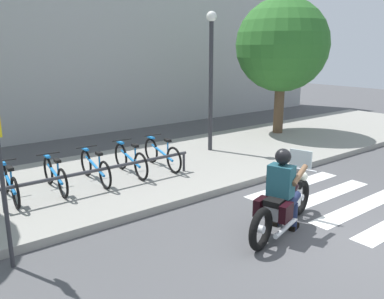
# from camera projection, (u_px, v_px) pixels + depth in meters

# --- Properties ---
(ground_plane) EXTENTS (48.00, 48.00, 0.00)m
(ground_plane) POSITION_uv_depth(u_px,v_px,m) (360.00, 244.00, 6.33)
(ground_plane) COLOR #4C4C4F
(sidewalk) EXTENTS (24.00, 4.40, 0.15)m
(sidewalk) POSITION_uv_depth(u_px,v_px,m) (172.00, 165.00, 10.26)
(sidewalk) COLOR gray
(sidewalk) RESTS_ON ground
(crosswalk_stripe_3) EXTENTS (2.80, 0.40, 0.01)m
(crosswalk_stripe_3) POSITION_uv_depth(u_px,v_px,m) (360.00, 207.00, 7.78)
(crosswalk_stripe_3) COLOR white
(crosswalk_stripe_3) RESTS_ON ground
(crosswalk_stripe_4) EXTENTS (2.80, 0.40, 0.01)m
(crosswalk_stripe_4) POSITION_uv_depth(u_px,v_px,m) (324.00, 195.00, 8.39)
(crosswalk_stripe_4) COLOR white
(crosswalk_stripe_4) RESTS_ON ground
(crosswalk_stripe_5) EXTENTS (2.80, 0.40, 0.01)m
(crosswalk_stripe_5) POSITION_uv_depth(u_px,v_px,m) (294.00, 185.00, 9.00)
(crosswalk_stripe_5) COLOR white
(crosswalk_stripe_5) RESTS_ON ground
(motorcycle) EXTENTS (2.27, 0.92, 1.27)m
(motorcycle) POSITION_uv_depth(u_px,v_px,m) (283.00, 204.00, 6.69)
(motorcycle) COLOR black
(motorcycle) RESTS_ON ground
(rider) EXTENTS (0.73, 0.65, 1.46)m
(rider) POSITION_uv_depth(u_px,v_px,m) (283.00, 184.00, 6.54)
(rider) COLOR #1E4C59
(rider) RESTS_ON ground
(bicycle_0) EXTENTS (0.48, 1.61, 0.73)m
(bicycle_0) POSITION_uv_depth(u_px,v_px,m) (10.00, 184.00, 7.63)
(bicycle_0) COLOR black
(bicycle_0) RESTS_ON sidewalk
(bicycle_1) EXTENTS (0.48, 1.60, 0.73)m
(bicycle_1) POSITION_uv_depth(u_px,v_px,m) (55.00, 175.00, 8.16)
(bicycle_1) COLOR black
(bicycle_1) RESTS_ON sidewalk
(bicycle_2) EXTENTS (0.48, 1.70, 0.73)m
(bicycle_2) POSITION_uv_depth(u_px,v_px,m) (95.00, 167.00, 8.69)
(bicycle_2) COLOR black
(bicycle_2) RESTS_ON sidewalk
(bicycle_3) EXTENTS (0.48, 1.67, 0.77)m
(bicycle_3) POSITION_uv_depth(u_px,v_px,m) (130.00, 160.00, 9.21)
(bicycle_3) COLOR black
(bicycle_3) RESTS_ON sidewalk
(bicycle_4) EXTENTS (0.48, 1.72, 0.77)m
(bicycle_4) POSITION_uv_depth(u_px,v_px,m) (162.00, 154.00, 9.73)
(bicycle_4) COLOR black
(bicycle_4) RESTS_ON sidewalk
(bike_rack) EXTENTS (4.12, 0.07, 0.49)m
(bike_rack) POSITION_uv_depth(u_px,v_px,m) (106.00, 170.00, 8.24)
(bike_rack) COLOR #333338
(bike_rack) RESTS_ON sidewalk
(street_lamp) EXTENTS (0.28, 0.28, 3.97)m
(street_lamp) POSITION_uv_depth(u_px,v_px,m) (211.00, 70.00, 10.96)
(street_lamp) COLOR #2D2D33
(street_lamp) RESTS_ON ground
(tree_near_rack) EXTENTS (3.07, 3.07, 4.64)m
(tree_near_rack) POSITION_uv_depth(u_px,v_px,m) (282.00, 45.00, 13.16)
(tree_near_rack) COLOR brown
(tree_near_rack) RESTS_ON ground
(building_backdrop) EXTENTS (24.00, 1.20, 7.44)m
(building_backdrop) POSITION_uv_depth(u_px,v_px,m) (75.00, 27.00, 13.70)
(building_backdrop) COLOR #AAAAAA
(building_backdrop) RESTS_ON ground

